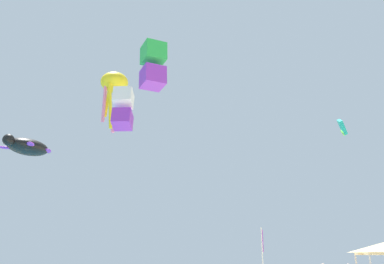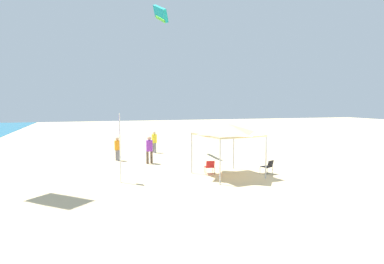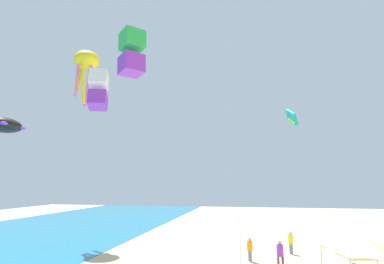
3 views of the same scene
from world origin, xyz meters
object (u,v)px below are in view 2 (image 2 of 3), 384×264
(canopy_tent, at_px, (228,130))
(folding_chair_near_cooler, at_px, (210,166))
(person_kite_handler, at_px, (149,148))
(kite_parafoil_teal, at_px, (160,14))
(folding_chair_facing_ocean, at_px, (268,166))
(person_watching_sky, at_px, (117,147))
(person_near_umbrella, at_px, (154,140))
(banner_flag, at_px, (120,141))

(canopy_tent, bearing_deg, folding_chair_near_cooler, 45.66)
(person_kite_handler, bearing_deg, kite_parafoil_teal, 43.55)
(canopy_tent, relative_size, folding_chair_near_cooler, 4.55)
(folding_chair_near_cooler, height_order, person_kite_handler, person_kite_handler)
(folding_chair_facing_ocean, bearing_deg, folding_chair_near_cooler, -40.12)
(person_watching_sky, xyz_separation_m, kite_parafoil_teal, (2.87, -3.85, 10.35))
(canopy_tent, bearing_deg, person_kite_handler, 34.42)
(folding_chair_facing_ocean, relative_size, person_kite_handler, 0.43)
(person_watching_sky, bearing_deg, folding_chair_facing_ocean, -155.03)
(folding_chair_facing_ocean, height_order, person_near_umbrella, person_near_umbrella)
(banner_flag, distance_m, person_watching_sky, 6.96)
(folding_chair_near_cooler, bearing_deg, person_watching_sky, -43.84)
(folding_chair_facing_ocean, relative_size, person_near_umbrella, 0.45)
(folding_chair_near_cooler, height_order, kite_parafoil_teal, kite_parafoil_teal)
(folding_chair_near_cooler, distance_m, person_near_umbrella, 9.43)
(folding_chair_facing_ocean, xyz_separation_m, person_near_umbrella, (10.23, 4.85, 0.60))
(kite_parafoil_teal, bearing_deg, canopy_tent, 6.40)
(canopy_tent, xyz_separation_m, folding_chair_facing_ocean, (-0.17, -2.53, -2.19))
(folding_chair_near_cooler, height_order, folding_chair_facing_ocean, same)
(banner_flag, height_order, person_kite_handler, banner_flag)
(canopy_tent, relative_size, person_watching_sky, 2.16)
(folding_chair_near_cooler, bearing_deg, person_near_umbrella, -72.00)
(folding_chair_facing_ocean, relative_size, person_watching_sky, 0.47)
(folding_chair_near_cooler, relative_size, folding_chair_facing_ocean, 1.00)
(person_watching_sky, distance_m, kite_parafoil_teal, 11.41)
(canopy_tent, distance_m, kite_parafoil_teal, 13.30)
(canopy_tent, relative_size, banner_flag, 1.01)
(person_watching_sky, distance_m, person_near_umbrella, 4.46)
(person_watching_sky, bearing_deg, banner_flag, 152.97)
(banner_flag, bearing_deg, kite_parafoil_teal, -23.79)
(folding_chair_facing_ocean, distance_m, kite_parafoil_teal, 15.44)
(folding_chair_facing_ocean, relative_size, kite_parafoil_teal, 0.23)
(banner_flag, xyz_separation_m, person_watching_sky, (6.84, -0.43, -1.20))
(folding_chair_near_cooler, distance_m, person_kite_handler, 5.30)
(canopy_tent, distance_m, banner_flag, 6.05)
(canopy_tent, xyz_separation_m, person_near_umbrella, (10.06, 2.32, -1.59))
(folding_chair_near_cooler, relative_size, person_near_umbrella, 0.45)
(kite_parafoil_teal, bearing_deg, person_kite_handler, -25.05)
(canopy_tent, relative_size, person_kite_handler, 1.97)
(folding_chair_near_cooler, xyz_separation_m, person_near_umbrella, (9.28, 1.52, 0.60))
(person_near_umbrella, height_order, kite_parafoil_teal, kite_parafoil_teal)
(person_watching_sky, relative_size, person_near_umbrella, 0.95)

